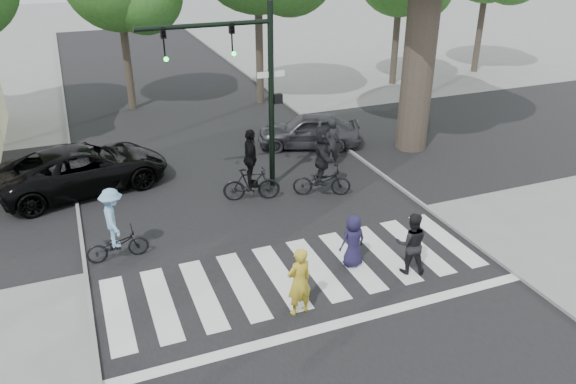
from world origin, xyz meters
name	(u,v)px	position (x,y,z in m)	size (l,w,h in m)	color
ground	(315,294)	(0.00, 0.00, 0.00)	(120.00, 120.00, 0.00)	gray
road_stem	(250,206)	(0.00, 5.00, 0.01)	(10.00, 70.00, 0.01)	black
road_cross	(224,171)	(0.00, 8.00, 0.01)	(70.00, 10.00, 0.01)	black
curb_left	(81,234)	(-5.05, 5.00, 0.05)	(0.10, 70.00, 0.10)	gray
curb_right	(389,180)	(5.05, 5.00, 0.05)	(0.10, 70.00, 0.10)	gray
crosswalk	(304,279)	(0.00, 0.66, 0.01)	(10.00, 3.85, 0.01)	silver
traffic_signal	(245,74)	(0.35, 6.20, 3.90)	(4.45, 0.29, 6.00)	black
pedestrian_woman	(299,282)	(-0.62, -0.49, 0.85)	(0.62, 0.41, 1.69)	gold
pedestrian_child	(353,241)	(1.43, 0.83, 0.72)	(0.70, 0.45, 1.43)	#1E193B
pedestrian_adult	(411,243)	(2.63, 0.03, 0.83)	(0.80, 0.63, 1.65)	black
cyclist_left	(115,230)	(-4.18, 3.38, 0.88)	(1.62, 1.06, 2.03)	black
cyclist_mid	(251,172)	(0.20, 5.41, 0.98)	(1.89, 1.18, 2.37)	black
cyclist_right	(322,165)	(2.44, 4.92, 1.06)	(1.98, 1.83, 2.38)	black
car_suv	(83,168)	(-4.68, 8.20, 0.76)	(2.51, 5.45, 1.52)	black
car_grey	(309,130)	(3.80, 9.10, 0.68)	(1.61, 4.00, 1.36)	#3B3A40
bystander_dark	(331,142)	(3.78, 7.04, 0.90)	(0.66, 0.43, 1.80)	black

